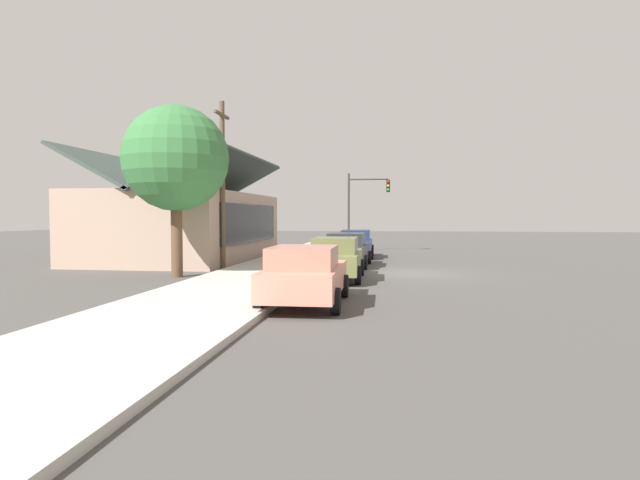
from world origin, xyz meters
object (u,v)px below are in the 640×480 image
Objects in this scene: car_charcoal at (348,249)px; utility_pole_wooden at (222,182)px; car_olive at (336,258)px; car_coral at (305,275)px; fire_hydrant_red at (314,257)px; traffic_light_main at (365,199)px; car_navy at (356,243)px; shade_tree at (176,159)px.

utility_pole_wooden reaches higher than car_charcoal.
car_charcoal is (5.17, 0.05, -0.00)m from car_olive.
fire_hydrant_red is (10.28, 1.36, -0.32)m from car_coral.
fire_hydrant_red is at bearing 6.22° from car_coral.
car_olive is at bearing -121.71° from utility_pole_wooden.
car_navy is at bearing 177.90° from traffic_light_main.
utility_pole_wooden is at bearing 108.37° from car_charcoal.
car_navy is 5.64m from traffic_light_main.
car_coral is at bearing 176.58° from car_olive.
shade_tree is at bearing 130.82° from car_charcoal.
traffic_light_main is (21.24, -0.30, 2.68)m from car_coral.
car_olive is 4.87m from fire_hydrant_red.
car_coral is 1.01× the size of car_charcoal.
utility_pole_wooden reaches higher than car_coral.
car_olive is 6.65× the size of fire_hydrant_red.
fire_hydrant_red is (-10.95, 1.66, -2.99)m from traffic_light_main.
car_olive is 0.71× the size of shade_tree.
fire_hydrant_red is at bearing 111.37° from car_charcoal.
car_navy is at bearing -1.73° from car_coral.
car_charcoal is 6.32× the size of fire_hydrant_red.
car_charcoal is 1.63m from fire_hydrant_red.
fire_hydrant_red is at bearing 171.38° from traffic_light_main.
car_coral and car_navy have the same top height.
car_navy is (10.60, 0.07, -0.00)m from car_olive.
fire_hydrant_red is at bearing 164.01° from car_navy.
traffic_light_main is (15.56, -0.12, 2.68)m from car_olive.
car_coral is at bearing -132.99° from shade_tree.
car_navy is 0.88× the size of traffic_light_main.
traffic_light_main is at bearing -2.02° from car_olive.
car_charcoal is 5.43m from car_navy.
shade_tree reaches higher than car_coral.
car_coral is 10.85m from car_charcoal.
car_coral is at bearing -179.95° from car_charcoal.
shade_tree reaches higher than car_olive.
shade_tree reaches higher than car_navy.
car_olive is 7.28m from shade_tree.
utility_pole_wooden is at bearing 106.49° from fire_hydrant_red.
car_coral is at bearing 179.20° from traffic_light_main.
car_coral is 16.27m from car_navy.
car_coral is 10.38m from fire_hydrant_red.
car_olive is at bearing 179.57° from traffic_light_main.
car_charcoal and car_navy have the same top height.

